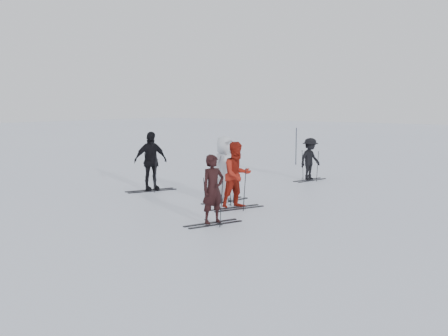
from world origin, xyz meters
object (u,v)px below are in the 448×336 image
object	(u,v)px
skier_uphill_far	(310,160)
piste_marker	(296,146)
skier_near_dark	(213,190)
skier_uphill_left	(151,162)
skier_red	(237,176)
skier_grey	(225,169)

from	to	relation	value
skier_uphill_far	piste_marker	size ratio (longest dim) A/B	0.91
skier_near_dark	skier_uphill_left	size ratio (longest dim) A/B	0.86
skier_red	skier_grey	world-z (taller)	skier_grey
skier_near_dark	piste_marker	distance (m)	13.23
skier_uphill_left	piste_marker	size ratio (longest dim) A/B	1.12
skier_near_dark	piste_marker	size ratio (longest dim) A/B	0.96
skier_near_dark	skier_uphill_far	world-z (taller)	skier_near_dark
skier_near_dark	skier_red	distance (m)	2.07
piste_marker	skier_red	bearing A→B (deg)	-67.52
skier_red	skier_uphill_far	world-z (taller)	skier_red
piste_marker	skier_uphill_left	bearing A→B (deg)	-88.86
skier_uphill_far	piste_marker	distance (m)	5.22
skier_uphill_far	skier_red	bearing A→B (deg)	-159.49
skier_near_dark	skier_uphill_left	xyz separation A→B (m)	(-4.80, 2.65, 0.14)
skier_grey	skier_uphill_far	bearing A→B (deg)	7.49
skier_red	skier_grey	distance (m)	1.17
skier_grey	skier_uphill_left	world-z (taller)	skier_uphill_left
skier_uphill_left	skier_uphill_far	world-z (taller)	skier_uphill_left
skier_near_dark	skier_red	size ratio (longest dim) A/B	0.91
skier_near_dark	piste_marker	world-z (taller)	piste_marker
skier_uphill_far	piste_marker	bearing A→B (deg)	46.21
skier_grey	skier_uphill_far	distance (m)	5.45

